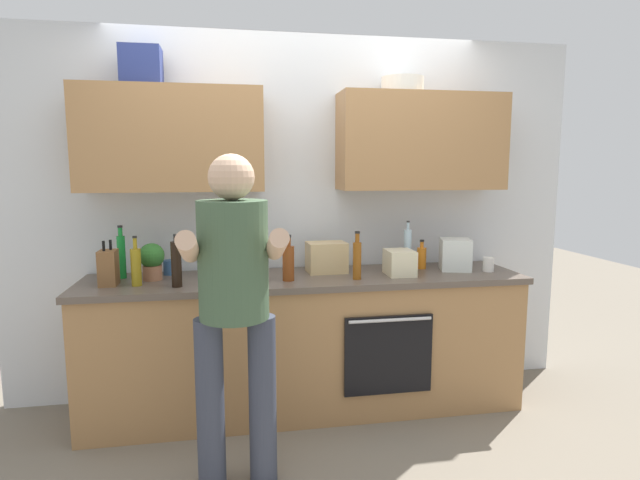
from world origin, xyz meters
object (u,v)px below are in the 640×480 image
bottle_syrup (357,259)px  grocery_bag_produce (455,254)px  bottle_soda (121,255)px  bottle_oil (136,266)px  bottle_soy (176,264)px  person_standing (234,295)px  potted_herb (152,260)px  cup_coffee (488,264)px  grocery_bag_rice (400,263)px  grocery_bag_bread (327,257)px  bottle_juice (422,257)px  knife_block (108,268)px  mixing_bowl (247,274)px  cup_tea (169,267)px  bottle_vinegar (288,262)px  cup_stoneware (252,265)px  bottle_water (407,249)px

bottle_syrup → grocery_bag_produce: size_ratio=1.42×
bottle_soda → bottle_syrup: bearing=-11.4°
bottle_oil → bottle_syrup: bearing=-2.4°
bottle_soy → grocery_bag_produce: 1.85m
bottle_soy → bottle_syrup: bearing=0.9°
person_standing → bottle_syrup: size_ratio=5.44×
potted_herb → cup_coffee: bearing=-3.2°
grocery_bag_rice → grocery_bag_bread: grocery_bag_bread is taller
bottle_juice → grocery_bag_produce: (0.21, -0.09, 0.03)m
knife_block → potted_herb: size_ratio=1.17×
cup_coffee → mixing_bowl: 1.63m
bottle_soy → cup_tea: 0.39m
bottle_soda → bottle_soy: bottle_soda is taller
mixing_bowl → grocery_bag_bread: grocery_bag_bread is taller
bottle_oil → potted_herb: bottle_oil is taller
cup_coffee → knife_block: 2.44m
bottle_syrup → knife_block: bottle_syrup is taller
bottle_vinegar → bottle_soy: (-0.67, -0.05, 0.02)m
bottle_soda → grocery_bag_bread: size_ratio=1.31×
bottle_soy → cup_tea: size_ratio=3.23×
person_standing → grocery_bag_produce: size_ratio=7.72×
bottle_soda → bottle_syrup: size_ratio=1.10×
bottle_vinegar → cup_stoneware: bottle_vinegar is taller
bottle_water → mixing_bowl: bottle_water is taller
mixing_bowl → knife_block: 0.82m
bottle_oil → bottle_soy: 0.25m
bottle_juice → bottle_syrup: bearing=-154.0°
person_standing → bottle_vinegar: 0.74m
grocery_bag_rice → grocery_bag_produce: 0.44m
bottle_soy → potted_herb: bearing=127.3°
person_standing → mixing_bowl: size_ratio=5.93×
knife_block → potted_herb: 0.26m
bottle_syrup → cup_stoneware: bottle_syrup is taller
bottle_vinegar → grocery_bag_produce: bearing=6.7°
bottle_soda → potted_herb: bearing=-24.7°
bottle_oil → bottle_soy: (0.24, -0.07, 0.02)m
bottle_syrup → grocery_bag_bread: 0.29m
bottle_vinegar → mixing_bowl: size_ratio=1.03×
cup_tea → mixing_bowl: size_ratio=0.35×
mixing_bowl → bottle_water: bearing=8.1°
bottle_juice → grocery_bag_produce: grocery_bag_produce is taller
bottle_vinegar → person_standing: bearing=-117.5°
bottle_water → grocery_bag_produce: bottle_water is taller
bottle_water → cup_coffee: size_ratio=3.48×
knife_block → grocery_bag_produce: 2.25m
knife_block → grocery_bag_produce: knife_block is taller
grocery_bag_rice → cup_tea: bearing=169.6°
potted_herb → bottle_vinegar: bearing=-11.4°
bottle_oil → person_standing: bearing=-50.0°
cup_coffee → grocery_bag_bread: size_ratio=0.37×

